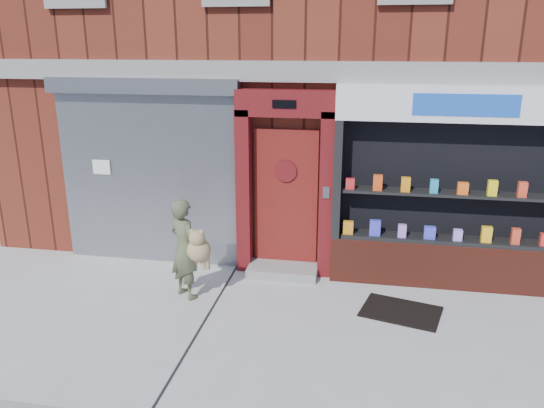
# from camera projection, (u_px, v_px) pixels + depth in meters

# --- Properties ---
(ground) EXTENTS (80.00, 80.00, 0.00)m
(ground) POSITION_uv_depth(u_px,v_px,m) (320.00, 335.00, 6.74)
(ground) COLOR #9E9E99
(ground) RESTS_ON ground
(building) EXTENTS (12.00, 8.16, 8.00)m
(building) POSITION_uv_depth(u_px,v_px,m) (351.00, 20.00, 11.20)
(building) COLOR #5A1E14
(building) RESTS_ON ground
(shutter_bay) EXTENTS (3.10, 0.30, 3.04)m
(shutter_bay) POSITION_uv_depth(u_px,v_px,m) (148.00, 161.00, 8.55)
(shutter_bay) COLOR gray
(shutter_bay) RESTS_ON ground
(red_door_bay) EXTENTS (1.52, 0.58, 2.90)m
(red_door_bay) POSITION_uv_depth(u_px,v_px,m) (285.00, 184.00, 8.19)
(red_door_bay) COLOR #4F0D10
(red_door_bay) RESTS_ON ground
(pharmacy_bay) EXTENTS (3.50, 0.41, 3.00)m
(pharmacy_bay) POSITION_uv_depth(u_px,v_px,m) (453.00, 198.00, 7.75)
(pharmacy_bay) COLOR maroon
(pharmacy_bay) RESTS_ON ground
(woman) EXTENTS (0.73, 0.60, 1.48)m
(woman) POSITION_uv_depth(u_px,v_px,m) (187.00, 249.00, 7.54)
(woman) COLOR #4D5739
(woman) RESTS_ON ground
(doormat) EXTENTS (1.19, 0.96, 0.03)m
(doormat) POSITION_uv_depth(u_px,v_px,m) (401.00, 311.00, 7.29)
(doormat) COLOR black
(doormat) RESTS_ON ground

